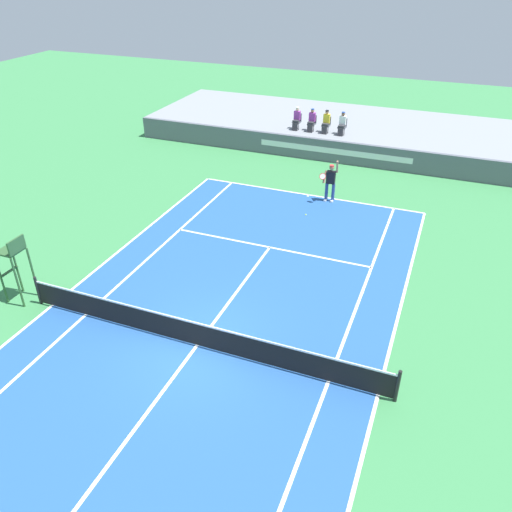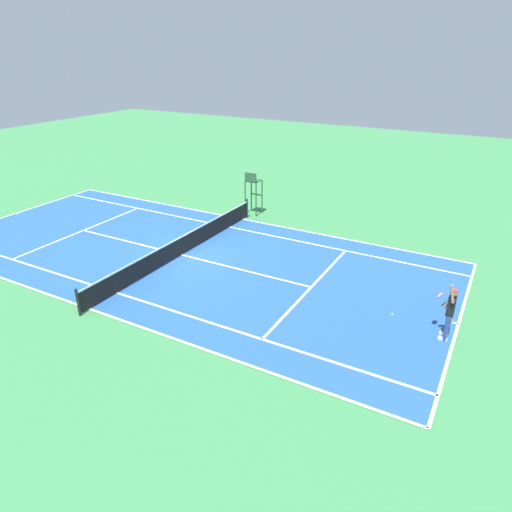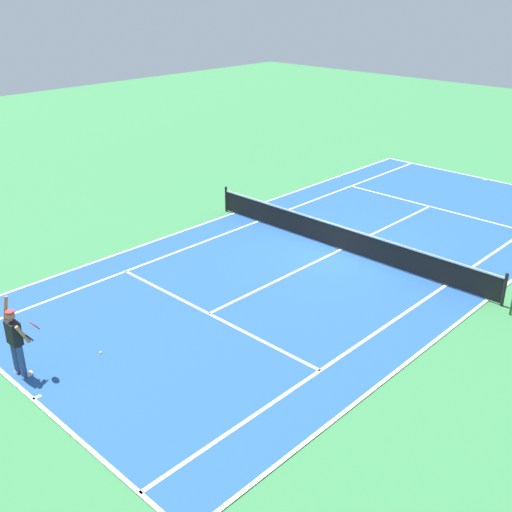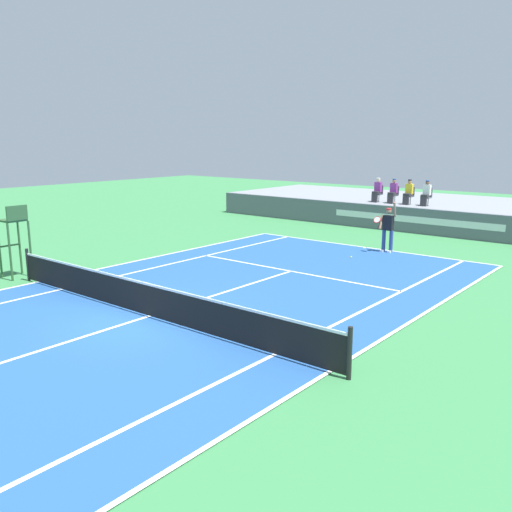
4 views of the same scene
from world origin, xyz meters
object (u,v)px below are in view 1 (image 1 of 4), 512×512
at_px(spectator_seated_3, 342,124).
at_px(tennis_player, 330,182).
at_px(spectator_seated_2, 326,122).
at_px(spectator_seated_0, 297,119).
at_px(spectator_seated_1, 312,120).
at_px(tennis_ball, 306,215).
at_px(umpire_chair, 14,261).

relative_size(spectator_seated_3, tennis_player, 0.61).
relative_size(spectator_seated_2, tennis_player, 0.61).
distance_m(spectator_seated_0, spectator_seated_1, 0.90).
distance_m(spectator_seated_3, tennis_player, 6.48).
bearing_deg(spectator_seated_1, spectator_seated_0, 180.00).
relative_size(spectator_seated_1, spectator_seated_2, 1.00).
relative_size(spectator_seated_0, tennis_ball, 18.60).
height_order(spectator_seated_1, spectator_seated_2, same).
bearing_deg(umpire_chair, spectator_seated_1, 74.69).
distance_m(spectator_seated_0, tennis_player, 7.40).
relative_size(spectator_seated_0, spectator_seated_1, 1.00).
height_order(spectator_seated_1, tennis_player, spectator_seated_1).
xyz_separation_m(spectator_seated_3, tennis_ball, (0.44, -8.21, -1.82)).
relative_size(spectator_seated_1, spectator_seated_3, 1.00).
distance_m(spectator_seated_2, spectator_seated_3, 0.93).
xyz_separation_m(spectator_seated_0, spectator_seated_3, (2.69, 0.00, 0.00)).
bearing_deg(spectator_seated_3, umpire_chair, -110.47).
height_order(spectator_seated_3, tennis_ball, spectator_seated_3).
relative_size(tennis_ball, umpire_chair, 0.03).
relative_size(tennis_player, umpire_chair, 0.85).
height_order(spectator_seated_0, spectator_seated_1, same).
xyz_separation_m(spectator_seated_2, tennis_ball, (1.37, -8.21, -1.82)).
height_order(spectator_seated_3, tennis_player, spectator_seated_3).
bearing_deg(spectator_seated_0, spectator_seated_1, 0.00).
xyz_separation_m(tennis_player, umpire_chair, (-7.72, -11.59, 0.56)).
height_order(spectator_seated_2, tennis_ball, spectator_seated_2).
distance_m(spectator_seated_2, umpire_chair, 18.84).
xyz_separation_m(spectator_seated_2, tennis_player, (1.96, -6.34, -0.86)).
bearing_deg(umpire_chair, tennis_player, 56.34).
xyz_separation_m(spectator_seated_1, spectator_seated_2, (0.85, 0.00, 0.00)).
relative_size(spectator_seated_2, tennis_ball, 18.60).
height_order(spectator_seated_1, spectator_seated_3, same).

